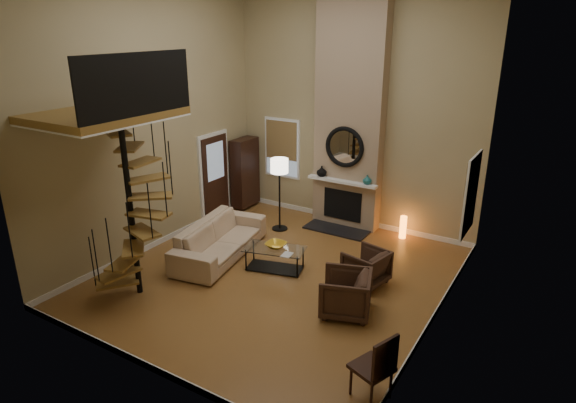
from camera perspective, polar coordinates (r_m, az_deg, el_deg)
The scene contains 32 objects.
ground at distance 9.59m, azimuth -1.26°, elevation -8.62°, with size 6.00×6.50×0.01m, color #AA7336.
back_wall at distance 11.44m, azimuth 7.59°, elevation 10.58°, with size 6.00×0.02×5.50m, color tan.
front_wall at distance 6.23m, azimuth -17.78°, elevation 1.88°, with size 6.00×0.02×5.50m, color tan.
left_wall at distance 10.52m, azimuth -15.46°, elevation 9.23°, with size 0.02×6.50×5.50m, color tan.
right_wall at distance 7.48m, azimuth 18.40°, elevation 4.74°, with size 0.02×6.50×5.50m, color tan.
baseboard_back at distance 12.15m, azimuth 7.00°, elevation -2.03°, with size 6.00×0.02×0.12m, color white.
baseboard_front at distance 7.49m, azimuth -15.46°, elevation -18.06°, with size 6.00×0.02×0.12m, color white.
baseboard_left at distance 11.30m, azimuth -14.18°, elevation -4.28°, with size 0.02×6.50×0.12m, color white.
baseboard_right at distance 8.55m, azimuth 16.34°, elevation -12.91°, with size 0.02×6.50×0.12m, color white.
chimney_breast at distance 11.27m, azimuth 7.19°, elevation 10.46°, with size 1.60×0.38×5.50m, color #987E63.
hearth at distance 11.61m, azimuth 5.60°, elevation -3.28°, with size 1.50×0.60×0.04m, color black.
firebox at distance 11.65m, azimuth 6.32°, elevation -0.40°, with size 0.95×0.02×0.72m, color black.
mantel at distance 11.39m, azimuth 6.26°, elevation 2.31°, with size 1.70×0.18×0.06m, color white.
mirror_frame at distance 11.23m, azimuth 6.54°, elevation 6.28°, with size 0.94×0.94×0.10m, color black.
mirror_disc at distance 11.24m, azimuth 6.56°, elevation 6.29°, with size 0.80×0.80×0.01m, color white.
vase_left at distance 11.61m, azimuth 3.92°, elevation 3.52°, with size 0.24×0.24×0.25m, color black.
vase_right at distance 11.16m, azimuth 9.15°, elevation 2.52°, with size 0.20×0.20×0.21m, color #1B5C5E.
window_back at distance 12.51m, azimuth -0.69°, elevation 6.29°, with size 1.02×0.06×1.52m.
window_right at distance 9.68m, azimuth 20.39°, elevation 0.89°, with size 0.06×1.02×1.52m.
entry_door at distance 12.16m, azimuth -8.49°, elevation 2.85°, with size 0.10×1.05×2.16m.
loft at distance 8.56m, azimuth -20.03°, elevation 9.73°, with size 1.70×2.20×1.09m.
spiral_stair at distance 8.72m, azimuth -17.78°, elevation 0.25°, with size 1.47×1.47×4.06m.
hutch at distance 12.79m, azimuth -5.02°, elevation 3.39°, with size 0.37×0.79×1.77m, color black.
sofa at distance 10.28m, azimuth -7.90°, elevation -4.26°, with size 2.50×0.98×0.73m, color #C8AB8B.
armchair_near at distance 9.23m, azimuth 9.36°, elevation -7.59°, with size 0.70×0.72×0.66m, color #40291D.
armchair_far at distance 8.36m, azimuth 7.19°, elevation -10.60°, with size 0.80×0.83×0.75m, color #40291D.
coffee_table at distance 9.71m, azimuth -1.56°, elevation -6.32°, with size 1.29×0.88×0.45m.
bowl at distance 9.65m, azimuth -1.41°, elevation -5.07°, with size 0.40×0.40×0.10m, color yellow.
book at distance 9.35m, azimuth -0.26°, elevation -6.18°, with size 0.18×0.25×0.02m, color gray.
floor_lamp at distance 11.17m, azimuth -1.00°, elevation 3.49°, with size 0.41×0.41×1.71m.
accent_lamp at distance 11.39m, azimuth 13.17°, elevation -2.95°, with size 0.15×0.15×0.54m, color orange.
side_chair at distance 6.62m, azimuth 10.29°, elevation -18.20°, with size 0.60×0.60×0.98m.
Camera 1 is at (4.57, -7.08, 4.59)m, focal length 30.71 mm.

